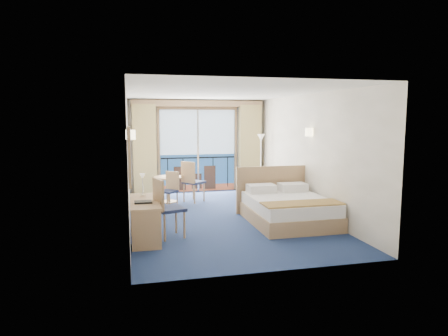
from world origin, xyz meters
TOP-DOWN VIEW (x-y plane):
  - floor at (0.00, 0.00)m, footprint 6.50×6.50m
  - room_walls at (0.00, 0.00)m, footprint 4.04×6.54m
  - balcony_door at (-0.01, 3.22)m, footprint 2.36×0.03m
  - curtain_left at (-1.55, 3.07)m, footprint 0.65×0.22m
  - curtain_right at (1.55, 3.07)m, footprint 0.65×0.22m
  - pelmet at (0.00, 3.10)m, footprint 3.80×0.25m
  - mirror at (-1.97, -1.50)m, footprint 0.05×1.25m
  - wall_print at (-1.97, 0.45)m, footprint 0.04×0.42m
  - sconce_left at (-1.94, -0.60)m, footprint 0.18×0.18m
  - sconce_right at (1.94, -0.15)m, footprint 0.18×0.18m
  - bed at (1.20, -0.77)m, footprint 1.70×2.03m
  - nightstand at (1.78, 0.43)m, footprint 0.41×0.39m
  - phone at (1.80, 0.40)m, footprint 0.20×0.16m
  - armchair at (1.65, 2.17)m, footprint 0.88×0.89m
  - floor_lamp at (1.70, 2.46)m, footprint 0.24×0.24m
  - desk at (-1.74, -1.60)m, footprint 0.51×1.48m
  - desk_chair at (-1.37, -1.28)m, footprint 0.59×0.58m
  - folder at (-1.76, -1.40)m, footprint 0.31×0.23m
  - desk_lamp at (-1.75, -0.81)m, footprint 0.11×0.11m
  - round_table at (-1.01, 1.82)m, footprint 0.74×0.74m
  - table_chair_a at (-0.44, 1.69)m, footprint 0.65×0.65m
  - table_chair_b at (-1.05, 1.13)m, footprint 0.54×0.54m

SIDE VIEW (x-z plane):
  - floor at x=0.00m, z-range 0.00..0.00m
  - nightstand at x=1.78m, z-range 0.00..0.54m
  - bed at x=1.20m, z-range -0.24..0.84m
  - armchair at x=1.65m, z-range 0.00..0.63m
  - desk at x=-1.74m, z-range 0.04..0.73m
  - table_chair_b at x=-1.05m, z-range 0.06..0.94m
  - round_table at x=-1.01m, z-range 0.17..0.84m
  - phone at x=1.80m, z-range 0.54..0.62m
  - table_chair_a at x=-0.44m, z-range 0.07..1.13m
  - desk_chair at x=-1.37m, z-range 0.07..1.16m
  - folder at x=-1.76m, z-range 0.69..0.72m
  - desk_lamp at x=-1.75m, z-range 0.80..1.21m
  - balcony_door at x=-0.01m, z-range -0.12..2.40m
  - curtain_left at x=-1.55m, z-range 0.00..2.55m
  - curtain_right at x=1.55m, z-range 0.00..2.55m
  - floor_lamp at x=1.70m, z-range 0.44..2.15m
  - mirror at x=-1.97m, z-range 1.08..2.03m
  - wall_print at x=-1.97m, z-range 1.34..1.86m
  - room_walls at x=0.00m, z-range 0.42..3.14m
  - sconce_left at x=-1.94m, z-range 1.76..1.94m
  - sconce_right at x=1.94m, z-range 1.76..1.94m
  - pelmet at x=0.00m, z-range 2.49..2.67m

